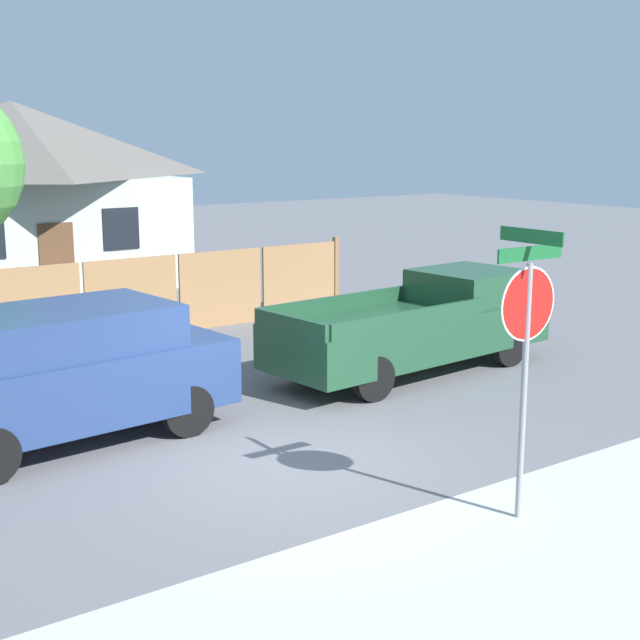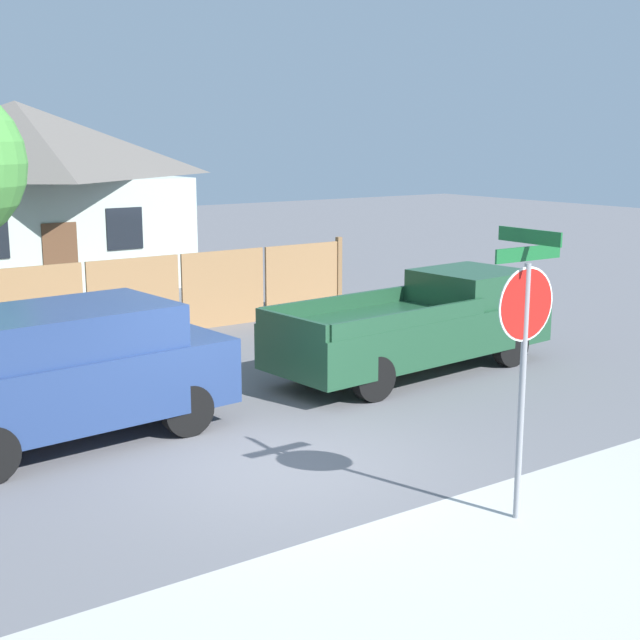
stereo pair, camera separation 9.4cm
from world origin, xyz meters
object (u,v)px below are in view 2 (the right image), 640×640
red_suv (62,370)px  stop_sign (525,325)px  orange_pickup (422,325)px  house (20,191)px

red_suv → stop_sign: stop_sign is taller
red_suv → orange_pickup: bearing=-4.5°
red_suv → orange_pickup: 6.55m
house → orange_pickup: size_ratio=1.49×
orange_pickup → stop_sign: (-3.36, -5.37, 1.33)m
house → stop_sign: size_ratio=2.65×
orange_pickup → house: bearing=97.3°
house → orange_pickup: house is taller
house → stop_sign: 18.92m
stop_sign → red_suv: bearing=121.5°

